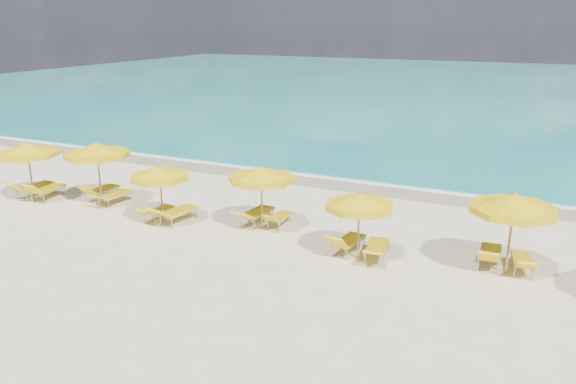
% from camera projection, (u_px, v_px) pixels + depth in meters
% --- Properties ---
extents(ground_plane, '(120.00, 120.00, 0.00)m').
position_uv_depth(ground_plane, '(270.00, 237.00, 19.43)').
color(ground_plane, beige).
extents(ocean, '(120.00, 80.00, 0.30)m').
position_uv_depth(ocean, '(470.00, 88.00, 60.90)').
color(ocean, '#157B75').
rests_on(ocean, ground).
extents(wet_sand_band, '(120.00, 2.60, 0.01)m').
position_uv_depth(wet_sand_band, '(343.00, 183.00, 25.82)').
color(wet_sand_band, tan).
rests_on(wet_sand_band, ground).
extents(foam_line, '(120.00, 1.20, 0.03)m').
position_uv_depth(foam_line, '(348.00, 178.00, 26.51)').
color(foam_line, white).
rests_on(foam_line, ground).
extents(whitecap_near, '(14.00, 0.36, 0.05)m').
position_uv_depth(whitecap_near, '(306.00, 135.00, 36.56)').
color(whitecap_near, white).
rests_on(whitecap_near, ground).
extents(whitecap_far, '(18.00, 0.30, 0.05)m').
position_uv_depth(whitecap_far, '(544.00, 134.00, 36.90)').
color(whitecap_far, white).
rests_on(whitecap_far, ground).
extents(umbrella_0, '(2.54, 2.54, 2.48)m').
position_uv_depth(umbrella_0, '(27.00, 150.00, 22.80)').
color(umbrella_0, '#A77953').
rests_on(umbrella_0, ground).
extents(umbrella_1, '(2.59, 2.59, 2.60)m').
position_uv_depth(umbrella_1, '(97.00, 150.00, 22.27)').
color(umbrella_1, '#A77953').
rests_on(umbrella_1, ground).
extents(umbrella_2, '(2.60, 2.60, 2.21)m').
position_uv_depth(umbrella_2, '(160.00, 173.00, 20.22)').
color(umbrella_2, '#A77953').
rests_on(umbrella_2, ground).
extents(umbrella_3, '(2.93, 2.93, 2.38)m').
position_uv_depth(umbrella_3, '(261.00, 174.00, 19.54)').
color(umbrella_3, '#A77953').
rests_on(umbrella_3, ground).
extents(umbrella_4, '(2.45, 2.45, 2.20)m').
position_uv_depth(umbrella_4, '(360.00, 202.00, 17.11)').
color(umbrella_4, '#A77953').
rests_on(umbrella_4, ground).
extents(umbrella_5, '(3.23, 3.23, 2.54)m').
position_uv_depth(umbrella_5, '(514.00, 204.00, 15.98)').
color(umbrella_5, '#A77953').
rests_on(umbrella_5, ground).
extents(lounger_0_left, '(0.85, 2.07, 0.88)m').
position_uv_depth(lounger_0_left, '(34.00, 190.00, 23.84)').
color(lounger_0_left, '#A5A8AD').
rests_on(lounger_0_left, ground).
extents(lounger_0_right, '(0.91, 1.98, 0.92)m').
position_uv_depth(lounger_0_right, '(48.00, 193.00, 23.48)').
color(lounger_0_right, '#A5A8AD').
rests_on(lounger_0_right, ground).
extents(lounger_1_left, '(0.65, 1.86, 0.88)m').
position_uv_depth(lounger_1_left, '(102.00, 193.00, 23.45)').
color(lounger_1_left, '#A5A8AD').
rests_on(lounger_1_left, ground).
extents(lounger_1_right, '(0.81, 1.93, 0.69)m').
position_uv_depth(lounger_1_right, '(115.00, 198.00, 22.84)').
color(lounger_1_right, '#A5A8AD').
rests_on(lounger_1_right, ground).
extents(lounger_2_left, '(0.58, 1.63, 0.71)m').
position_uv_depth(lounger_2_left, '(158.00, 214.00, 21.07)').
color(lounger_2_left, '#A5A8AD').
rests_on(lounger_2_left, ground).
extents(lounger_2_right, '(0.93, 2.06, 0.84)m').
position_uv_depth(lounger_2_right, '(178.00, 216.00, 20.77)').
color(lounger_2_right, '#A5A8AD').
rests_on(lounger_2_right, ground).
extents(lounger_3_left, '(0.81, 2.06, 0.80)m').
position_uv_depth(lounger_3_left, '(256.00, 217.00, 20.64)').
color(lounger_3_left, '#A5A8AD').
rests_on(lounger_3_left, ground).
extents(lounger_3_right, '(0.55, 1.59, 0.71)m').
position_uv_depth(lounger_3_right, '(279.00, 220.00, 20.41)').
color(lounger_3_right, '#A5A8AD').
rests_on(lounger_3_right, ground).
extents(lounger_4_left, '(0.84, 1.85, 0.87)m').
position_uv_depth(lounger_4_left, '(348.00, 245.00, 18.07)').
color(lounger_4_left, '#A5A8AD').
rests_on(lounger_4_left, ground).
extents(lounger_4_right, '(0.89, 1.96, 0.71)m').
position_uv_depth(lounger_4_right, '(377.00, 251.00, 17.62)').
color(lounger_4_right, '#A5A8AD').
rests_on(lounger_4_right, ground).
extents(lounger_5_left, '(0.70, 1.87, 0.86)m').
position_uv_depth(lounger_5_left, '(490.00, 258.00, 17.14)').
color(lounger_5_left, '#A5A8AD').
rests_on(lounger_5_left, ground).
extents(lounger_5_right, '(0.81, 1.72, 0.72)m').
position_uv_depth(lounger_5_right, '(522.00, 265.00, 16.71)').
color(lounger_5_right, '#A5A8AD').
rests_on(lounger_5_right, ground).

